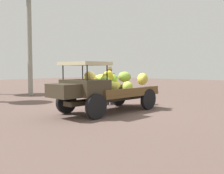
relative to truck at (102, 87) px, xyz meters
The scene contains 4 objects.
ground_plane 1.15m from the truck, 169.36° to the left, with size 60.00×60.00×0.00m, color brown.
truck is the anchor object (origin of this frame).
farmer 2.02m from the truck, 149.30° to the right, with size 0.52×0.47×1.71m.
wooden_crate 2.92m from the truck, behind, with size 0.50×0.50×0.41m, color olive.
Camera 1 is at (7.92, 6.20, 1.62)m, focal length 41.83 mm.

